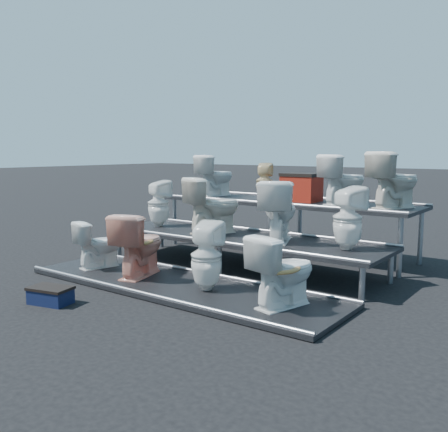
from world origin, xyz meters
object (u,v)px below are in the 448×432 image
Objects in this scene: toilet_2 at (206,256)px; toilet_9 at (264,181)px; toilet_3 at (283,270)px; toilet_7 at (348,218)px; toilet_8 at (216,175)px; step_stool at (51,297)px; toilet_0 at (99,244)px; red_crate at (301,189)px; toilet_5 at (213,205)px; toilet_1 at (139,244)px; toilet_10 at (343,180)px; toilet_6 at (279,211)px; toilet_4 at (159,203)px; toilet_11 at (395,180)px.

toilet_2 is 2.82m from toilet_9.
toilet_9 reaches higher than toilet_3.
toilet_8 is at bearing -0.69° from toilet_7.
toilet_8 is 1.63× the size of step_stool.
red_crate is at bearing -109.12° from toilet_0.
toilet_2 is 1.11× the size of toilet_8.
toilet_3 is 2.36m from toilet_5.
red_crate is (0.91, 2.64, 0.59)m from toilet_1.
step_stool is (-1.69, -3.88, -1.15)m from toilet_10.
toilet_10 is at bearing -170.34° from toilet_8.
toilet_6 is 1.85× the size of step_stool.
step_stool is (-0.06, -1.28, -0.39)m from toilet_1.
toilet_4 is 1.77m from toilet_9.
toilet_5 is at bearing -118.66° from red_crate.
toilet_5 is 1.49× the size of red_crate.
toilet_6 is (2.08, 1.30, 0.48)m from toilet_0.
toilet_0 is 1.47× the size of step_stool.
toilet_9 is (1.16, 1.30, 0.33)m from toilet_4.
toilet_4 is 1.34× the size of red_crate.
toilet_7 is at bearing 125.97° from toilet_9.
toilet_11 reaches higher than toilet_2.
toilet_8 is at bearing 21.90° from toilet_11.
toilet_10 is (1.44, 1.30, 0.36)m from toilet_5.
toilet_4 is 3.56m from toilet_11.
toilet_8 is 1.68m from red_crate.
toilet_0 is 1.38m from toilet_4.
toilet_5 is 1.54m from red_crate.
toilet_10 is (1.63, 2.60, 0.76)m from toilet_1.
red_crate is at bearing -22.42° from toilet_7.
toilet_6 is at bearing 157.32° from toilet_8.
toilet_2 is at bearing 85.68° from toilet_11.
toilet_5 is at bearing 135.98° from toilet_8.
toilet_4 is 1.67× the size of step_stool.
step_stool is at bearing -104.41° from red_crate.
toilet_10 is (-0.48, 2.60, 0.79)m from toilet_3.
red_crate is (-0.38, 1.34, 0.19)m from toilet_6.
toilet_3 is at bearing 163.95° from toilet_1.
step_stool is (-1.35, -2.58, -0.79)m from toilet_6.
toilet_5 is 1.37× the size of toilet_9.
toilet_3 is 2.55m from step_stool.
toilet_10 is at bearing -119.30° from toilet_0.
toilet_10 is (0.34, 1.30, 0.36)m from toilet_6.
toilet_9 is at bearing -39.95° from toilet_3.
toilet_7 is 2.41m from toilet_9.
toilet_6 reaches higher than toilet_3.
toilet_4 is at bearing 43.47° from toilet_11.
toilet_9 is at bearing -87.44° from toilet_2.
toilet_8 is at bearing -76.92° from toilet_0.
toilet_9 is at bearing 21.90° from toilet_11.
toilet_3 is 3.31m from toilet_4.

